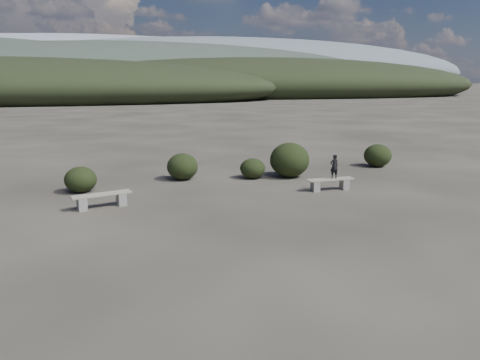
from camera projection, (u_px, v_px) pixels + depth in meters
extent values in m
plane|color=#2C2822|center=(269.00, 251.00, 11.73)|extent=(1200.00, 1200.00, 0.00)
cube|color=gray|center=(82.00, 204.00, 15.36)|extent=(0.38, 0.45, 0.44)
cube|color=gray|center=(121.00, 199.00, 16.03)|extent=(0.38, 0.45, 0.44)
cube|color=gray|center=(102.00, 194.00, 15.64)|extent=(2.01, 0.97, 0.05)
cube|color=gray|center=(315.00, 186.00, 18.03)|extent=(0.27, 0.37, 0.42)
cube|color=gray|center=(344.00, 184.00, 18.37)|extent=(0.27, 0.37, 0.42)
cube|color=gray|center=(330.00, 179.00, 18.15)|extent=(1.89, 0.45, 0.05)
imported|color=black|center=(334.00, 167.00, 18.09)|extent=(0.36, 0.25, 0.94)
ellipsoid|color=black|center=(81.00, 180.00, 17.85)|extent=(1.21, 1.21, 0.99)
ellipsoid|color=black|center=(182.00, 167.00, 20.11)|extent=(1.34, 1.34, 1.15)
ellipsoid|color=black|center=(253.00, 168.00, 20.40)|extent=(1.10, 1.10, 0.88)
ellipsoid|color=black|center=(290.00, 160.00, 20.64)|extent=(1.75, 1.75, 1.53)
ellipsoid|color=black|center=(378.00, 155.00, 23.17)|extent=(1.35, 1.35, 1.12)
ellipsoid|color=black|center=(7.00, 88.00, 90.69)|extent=(110.00, 40.00, 12.00)
ellipsoid|color=black|center=(271.00, 85.00, 123.75)|extent=(120.00, 44.00, 14.00)
ellipsoid|color=#303B30|center=(131.00, 77.00, 162.47)|extent=(190.00, 64.00, 24.00)
ellipsoid|color=slate|center=(234.00, 72.00, 310.95)|extent=(340.00, 110.00, 44.00)
ellipsoid|color=#8D939F|center=(87.00, 70.00, 381.69)|extent=(460.00, 140.00, 56.00)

